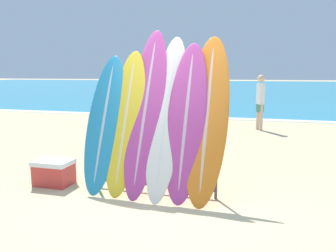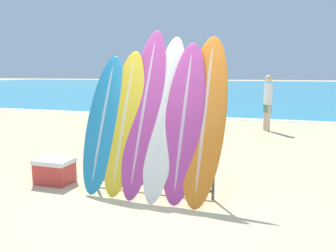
{
  "view_description": "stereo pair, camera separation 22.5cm",
  "coord_description": "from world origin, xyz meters",
  "px_view_note": "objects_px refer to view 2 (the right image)",
  "views": [
    {
      "loc": [
        1.29,
        -4.15,
        1.75
      ],
      "look_at": [
        -0.16,
        1.03,
        0.87
      ],
      "focal_mm": 35.0,
      "sensor_mm": 36.0,
      "label": 1
    },
    {
      "loc": [
        1.51,
        -4.08,
        1.75
      ],
      "look_at": [
        -0.16,
        1.03,
        0.87
      ],
      "focal_mm": 35.0,
      "sensor_mm": 36.0,
      "label": 2
    }
  ],
  "objects_px": {
    "surfboard_slot_4": "(184,119)",
    "person_far_right": "(110,111)",
    "surfboard_slot_3": "(165,114)",
    "surfboard_slot_5": "(205,116)",
    "surfboard_slot_1": "(124,120)",
    "surfboard_rack": "(151,162)",
    "surfboard_slot_0": "(104,122)",
    "person_mid_beach": "(152,105)",
    "cooler_box": "(55,171)",
    "person_far_left": "(268,101)",
    "person_near_water": "(181,105)",
    "surfboard_slot_2": "(144,109)"
  },
  "relations": [
    {
      "from": "surfboard_slot_4",
      "to": "surfboard_slot_5",
      "type": "relative_size",
      "value": 0.96
    },
    {
      "from": "surfboard_rack",
      "to": "person_far_left",
      "type": "height_order",
      "value": "person_far_left"
    },
    {
      "from": "surfboard_slot_0",
      "to": "surfboard_slot_5",
      "type": "relative_size",
      "value": 0.88
    },
    {
      "from": "surfboard_rack",
      "to": "surfboard_slot_5",
      "type": "xyz_separation_m",
      "value": [
        0.76,
        0.14,
        0.69
      ]
    },
    {
      "from": "surfboard_slot_3",
      "to": "surfboard_slot_5",
      "type": "bearing_deg",
      "value": -0.5
    },
    {
      "from": "surfboard_slot_3",
      "to": "cooler_box",
      "type": "height_order",
      "value": "surfboard_slot_3"
    },
    {
      "from": "person_mid_beach",
      "to": "person_far_right",
      "type": "height_order",
      "value": "person_mid_beach"
    },
    {
      "from": "surfboard_slot_1",
      "to": "cooler_box",
      "type": "distance_m",
      "value": 1.46
    },
    {
      "from": "person_near_water",
      "to": "cooler_box",
      "type": "bearing_deg",
      "value": -118.52
    },
    {
      "from": "surfboard_rack",
      "to": "person_far_right",
      "type": "bearing_deg",
      "value": 129.09
    },
    {
      "from": "surfboard_slot_0",
      "to": "person_mid_beach",
      "type": "xyz_separation_m",
      "value": [
        -0.65,
        3.81,
        -0.13
      ]
    },
    {
      "from": "surfboard_rack",
      "to": "surfboard_slot_0",
      "type": "relative_size",
      "value": 0.92
    },
    {
      "from": "surfboard_slot_1",
      "to": "surfboard_slot_5",
      "type": "distance_m",
      "value": 1.21
    },
    {
      "from": "surfboard_slot_1",
      "to": "surfboard_slot_4",
      "type": "distance_m",
      "value": 0.91
    },
    {
      "from": "surfboard_slot_4",
      "to": "surfboard_slot_1",
      "type": "bearing_deg",
      "value": -178.67
    },
    {
      "from": "person_near_water",
      "to": "person_mid_beach",
      "type": "distance_m",
      "value": 0.99
    },
    {
      "from": "surfboard_slot_4",
      "to": "person_mid_beach",
      "type": "bearing_deg",
      "value": 116.81
    },
    {
      "from": "surfboard_slot_0",
      "to": "surfboard_slot_5",
      "type": "xyz_separation_m",
      "value": [
        1.54,
        0.09,
        0.14
      ]
    },
    {
      "from": "surfboard_slot_2",
      "to": "person_far_right",
      "type": "xyz_separation_m",
      "value": [
        -1.75,
        2.2,
        -0.34
      ]
    },
    {
      "from": "surfboard_rack",
      "to": "cooler_box",
      "type": "height_order",
      "value": "surfboard_rack"
    },
    {
      "from": "surfboard_slot_5",
      "to": "person_far_left",
      "type": "distance_m",
      "value": 5.89
    },
    {
      "from": "surfboard_slot_0",
      "to": "surfboard_slot_4",
      "type": "distance_m",
      "value": 1.25
    },
    {
      "from": "surfboard_rack",
      "to": "surfboard_slot_3",
      "type": "xyz_separation_m",
      "value": [
        0.17,
        0.14,
        0.7
      ]
    },
    {
      "from": "surfboard_slot_3",
      "to": "surfboard_slot_5",
      "type": "xyz_separation_m",
      "value": [
        0.59,
        -0.01,
        -0.01
      ]
    },
    {
      "from": "surfboard_slot_1",
      "to": "surfboard_slot_4",
      "type": "relative_size",
      "value": 0.95
    },
    {
      "from": "surfboard_slot_4",
      "to": "surfboard_slot_5",
      "type": "xyz_separation_m",
      "value": [
        0.29,
        0.05,
        0.05
      ]
    },
    {
      "from": "surfboard_slot_3",
      "to": "person_mid_beach",
      "type": "height_order",
      "value": "surfboard_slot_3"
    },
    {
      "from": "surfboard_slot_0",
      "to": "person_near_water",
      "type": "distance_m",
      "value": 3.44
    },
    {
      "from": "surfboard_slot_3",
      "to": "person_near_water",
      "type": "height_order",
      "value": "surfboard_slot_3"
    },
    {
      "from": "surfboard_slot_4",
      "to": "person_far_right",
      "type": "relative_size",
      "value": 1.37
    },
    {
      "from": "surfboard_slot_0",
      "to": "surfboard_slot_1",
      "type": "height_order",
      "value": "surfboard_slot_1"
    },
    {
      "from": "surfboard_slot_5",
      "to": "person_far_right",
      "type": "height_order",
      "value": "surfboard_slot_5"
    },
    {
      "from": "surfboard_slot_1",
      "to": "person_far_right",
      "type": "xyz_separation_m",
      "value": [
        -1.47,
        2.28,
        -0.17
      ]
    },
    {
      "from": "surfboard_slot_2",
      "to": "person_far_left",
      "type": "bearing_deg",
      "value": 74.31
    },
    {
      "from": "surfboard_slot_5",
      "to": "person_near_water",
      "type": "height_order",
      "value": "surfboard_slot_5"
    },
    {
      "from": "surfboard_slot_1",
      "to": "person_near_water",
      "type": "xyz_separation_m",
      "value": [
        -0.08,
        3.41,
        -0.09
      ]
    },
    {
      "from": "surfboard_slot_0",
      "to": "cooler_box",
      "type": "bearing_deg",
      "value": -171.45
    },
    {
      "from": "surfboard_rack",
      "to": "surfboard_slot_2",
      "type": "relative_size",
      "value": 0.77
    },
    {
      "from": "surfboard_slot_4",
      "to": "cooler_box",
      "type": "relative_size",
      "value": 3.88
    },
    {
      "from": "surfboard_slot_0",
      "to": "person_far_left",
      "type": "xyz_separation_m",
      "value": [
        2.26,
        5.93,
        -0.09
      ]
    },
    {
      "from": "surfboard_slot_3",
      "to": "person_mid_beach",
      "type": "relative_size",
      "value": 1.44
    },
    {
      "from": "surfboard_slot_2",
      "to": "surfboard_slot_4",
      "type": "distance_m",
      "value": 0.64
    },
    {
      "from": "person_far_left",
      "to": "person_far_right",
      "type": "bearing_deg",
      "value": 106.66
    },
    {
      "from": "surfboard_slot_4",
      "to": "person_near_water",
      "type": "bearing_deg",
      "value": 106.34
    },
    {
      "from": "surfboard_slot_5",
      "to": "person_mid_beach",
      "type": "relative_size",
      "value": 1.43
    },
    {
      "from": "surfboard_slot_1",
      "to": "person_far_right",
      "type": "distance_m",
      "value": 2.72
    },
    {
      "from": "person_near_water",
      "to": "person_far_right",
      "type": "distance_m",
      "value": 1.79
    },
    {
      "from": "person_far_left",
      "to": "surfboard_slot_5",
      "type": "bearing_deg",
      "value": 142.66
    },
    {
      "from": "person_mid_beach",
      "to": "person_far_left",
      "type": "distance_m",
      "value": 3.6
    },
    {
      "from": "surfboard_slot_2",
      "to": "person_mid_beach",
      "type": "relative_size",
      "value": 1.5
    }
  ]
}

